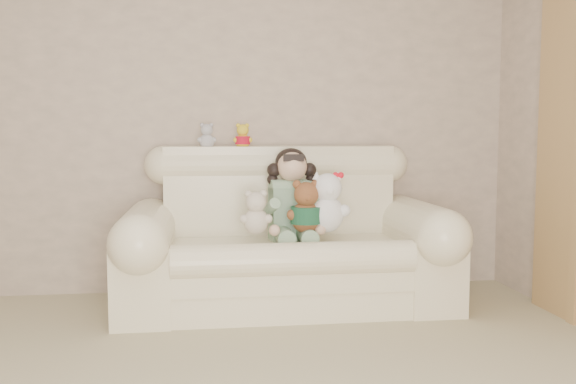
{
  "coord_description": "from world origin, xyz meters",
  "views": [
    {
      "loc": [
        0.06,
        -1.9,
        1.09
      ],
      "look_at": [
        0.58,
        1.9,
        0.75
      ],
      "focal_mm": 38.69,
      "sensor_mm": 36.0,
      "label": 1
    }
  ],
  "objects_px": {
    "cream_teddy": "(256,208)",
    "brown_teddy": "(306,202)",
    "seated_child": "(292,193)",
    "sofa": "(286,227)",
    "white_cat": "(327,196)"
  },
  "relations": [
    {
      "from": "sofa",
      "to": "cream_teddy",
      "type": "bearing_deg",
      "value": -144.03
    },
    {
      "from": "seated_child",
      "to": "cream_teddy",
      "type": "xyz_separation_m",
      "value": [
        -0.26,
        -0.23,
        -0.07
      ]
    },
    {
      "from": "sofa",
      "to": "seated_child",
      "type": "relative_size",
      "value": 3.44
    },
    {
      "from": "sofa",
      "to": "seated_child",
      "type": "height_order",
      "value": "same"
    },
    {
      "from": "sofa",
      "to": "brown_teddy",
      "type": "bearing_deg",
      "value": -51.72
    },
    {
      "from": "seated_child",
      "to": "brown_teddy",
      "type": "xyz_separation_m",
      "value": [
        0.06,
        -0.22,
        -0.03
      ]
    },
    {
      "from": "seated_child",
      "to": "cream_teddy",
      "type": "relative_size",
      "value": 1.93
    },
    {
      "from": "sofa",
      "to": "seated_child",
      "type": "distance_m",
      "value": 0.23
    },
    {
      "from": "seated_child",
      "to": "white_cat",
      "type": "bearing_deg",
      "value": -52.04
    },
    {
      "from": "white_cat",
      "to": "brown_teddy",
      "type": "bearing_deg",
      "value": 169.43
    },
    {
      "from": "white_cat",
      "to": "cream_teddy",
      "type": "relative_size",
      "value": 1.42
    },
    {
      "from": "brown_teddy",
      "to": "white_cat",
      "type": "relative_size",
      "value": 0.86
    },
    {
      "from": "seated_child",
      "to": "brown_teddy",
      "type": "relative_size",
      "value": 1.59
    },
    {
      "from": "sofa",
      "to": "white_cat",
      "type": "distance_m",
      "value": 0.34
    },
    {
      "from": "cream_teddy",
      "to": "brown_teddy",
      "type": "bearing_deg",
      "value": -11.24
    }
  ]
}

